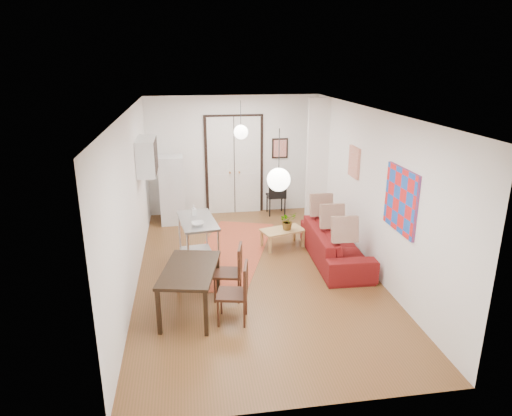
{
  "coord_description": "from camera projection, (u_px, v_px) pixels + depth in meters",
  "views": [
    {
      "loc": [
        -1.14,
        -7.52,
        3.71
      ],
      "look_at": [
        0.0,
        -0.09,
        1.25
      ],
      "focal_mm": 32.0,
      "sensor_mm": 36.0,
      "label": 1
    }
  ],
  "objects": [
    {
      "name": "pendant_front",
      "position": [
        279.0,
        180.0,
        5.8
      ],
      "size": [
        0.3,
        0.3,
        0.8
      ],
      "color": "white",
      "rests_on": "ceiling"
    },
    {
      "name": "pendant_back",
      "position": [
        241.0,
        132.0,
        9.56
      ],
      "size": [
        0.3,
        0.3,
        0.8
      ],
      "color": "white",
      "rests_on": "ceiling"
    },
    {
      "name": "kitchen_counter",
      "position": [
        198.0,
        236.0,
        8.38
      ],
      "size": [
        0.77,
        1.29,
        0.94
      ],
      "rotation": [
        0.0,
        0.0,
        0.13
      ],
      "color": "#ADAFB2",
      "rests_on": "floor"
    },
    {
      "name": "wall_front",
      "position": [
        307.0,
        292.0,
        4.64
      ],
      "size": [
        4.2,
        0.02,
        2.9
      ],
      "primitive_type": "cube",
      "color": "white",
      "rests_on": "floor"
    },
    {
      "name": "wall_left",
      "position": [
        131.0,
        201.0,
        7.63
      ],
      "size": [
        0.02,
        7.0,
        2.9
      ],
      "primitive_type": "cube",
      "color": "white",
      "rests_on": "floor"
    },
    {
      "name": "stub_partition",
      "position": [
        317.0,
        161.0,
        10.59
      ],
      "size": [
        0.5,
        0.1,
        2.9
      ],
      "primitive_type": "cube",
      "color": "white",
      "rests_on": "floor"
    },
    {
      "name": "dining_table",
      "position": [
        190.0,
        273.0,
        6.84
      ],
      "size": [
        1.02,
        1.46,
        0.74
      ],
      "rotation": [
        0.0,
        0.0,
        -0.21
      ],
      "color": "black",
      "rests_on": "floor"
    },
    {
      "name": "ceiling",
      "position": [
        255.0,
        111.0,
        7.48
      ],
      "size": [
        4.2,
        7.0,
        0.02
      ],
      "primitive_type": "cube",
      "color": "white",
      "rests_on": "wall_back"
    },
    {
      "name": "floor",
      "position": [
        255.0,
        271.0,
        8.38
      ],
      "size": [
        7.0,
        7.0,
        0.0
      ],
      "primitive_type": "plane",
      "color": "brown",
      "rests_on": "ground"
    },
    {
      "name": "painting_popart",
      "position": [
        401.0,
        200.0,
        6.99
      ],
      "size": [
        0.05,
        1.0,
        1.0
      ],
      "primitive_type": "cube",
      "color": "red",
      "rests_on": "wall_right"
    },
    {
      "name": "fridge",
      "position": [
        172.0,
        190.0,
        10.64
      ],
      "size": [
        0.58,
        0.58,
        1.6
      ],
      "primitive_type": "cube",
      "rotation": [
        0.0,
        0.0,
        0.03
      ],
      "color": "silver",
      "rests_on": "floor"
    },
    {
      "name": "potted_plant",
      "position": [
        288.0,
        221.0,
        9.3
      ],
      "size": [
        0.37,
        0.4,
        0.37
      ],
      "primitive_type": "imported",
      "rotation": [
        0.0,
        0.0,
        0.28
      ],
      "color": "#336B30",
      "rests_on": "coffee_table"
    },
    {
      "name": "poster_back",
      "position": [
        280.0,
        148.0,
        11.31
      ],
      "size": [
        0.4,
        0.03,
        0.5
      ],
      "primitive_type": "cube",
      "color": "red",
      "rests_on": "wall_back"
    },
    {
      "name": "soap_bottle",
      "position": [
        194.0,
        210.0,
        8.47
      ],
      "size": [
        0.1,
        0.1,
        0.19
      ],
      "primitive_type": "imported",
      "rotation": [
        0.0,
        0.0,
        0.13
      ],
      "color": "teal",
      "rests_on": "kitchen_counter"
    },
    {
      "name": "painting_abstract",
      "position": [
        354.0,
        162.0,
        8.87
      ],
      "size": [
        0.05,
        0.5,
        0.6
      ],
      "primitive_type": "cube",
      "color": "beige",
      "rests_on": "wall_right"
    },
    {
      "name": "dining_chair_near",
      "position": [
        227.0,
        266.0,
        7.38
      ],
      "size": [
        0.52,
        0.66,
        0.92
      ],
      "rotation": [
        0.0,
        0.0,
        -1.78
      ],
      "color": "#3B1C12",
      "rests_on": "floor"
    },
    {
      "name": "print_left",
      "position": [
        141.0,
        149.0,
        9.36
      ],
      "size": [
        0.03,
        0.44,
        0.54
      ],
      "primitive_type": "cube",
      "color": "#9D5E41",
      "rests_on": "wall_left"
    },
    {
      "name": "double_doors",
      "position": [
        234.0,
        166.0,
        11.25
      ],
      "size": [
        1.44,
        0.06,
        2.5
      ],
      "primitive_type": "cube",
      "color": "silver",
      "rests_on": "wall_back"
    },
    {
      "name": "wall_back",
      "position": [
        234.0,
        155.0,
        11.22
      ],
      "size": [
        4.2,
        0.02,
        2.9
      ],
      "primitive_type": "cube",
      "color": "white",
      "rests_on": "floor"
    },
    {
      "name": "coffee_table",
      "position": [
        283.0,
        232.0,
        9.36
      ],
      "size": [
        0.96,
        0.7,
        0.38
      ],
      "rotation": [
        0.0,
        0.0,
        0.28
      ],
      "color": "tan",
      "rests_on": "floor"
    },
    {
      "name": "bowl",
      "position": [
        198.0,
        224.0,
        7.99
      ],
      "size": [
        0.25,
        0.25,
        0.05
      ],
      "primitive_type": "imported",
      "rotation": [
        0.0,
        0.0,
        0.13
      ],
      "color": "beige",
      "rests_on": "kitchen_counter"
    },
    {
      "name": "wall_cabinet",
      "position": [
        147.0,
        156.0,
        8.92
      ],
      "size": [
        0.35,
        1.0,
        0.7
      ],
      "primitive_type": "cube",
      "color": "white",
      "rests_on": "wall_left"
    },
    {
      "name": "sofa",
      "position": [
        336.0,
        245.0,
        8.72
      ],
      "size": [
        2.28,
        0.95,
        0.66
      ],
      "primitive_type": "imported",
      "rotation": [
        0.0,
        0.0,
        1.54
      ],
      "color": "maroon",
      "rests_on": "floor"
    },
    {
      "name": "wall_right",
      "position": [
        370.0,
        190.0,
        8.23
      ],
      "size": [
        0.02,
        7.0,
        2.9
      ],
      "primitive_type": "cube",
      "color": "white",
      "rests_on": "floor"
    },
    {
      "name": "black_side_chair",
      "position": [
        275.0,
        191.0,
        11.4
      ],
      "size": [
        0.44,
        0.44,
        0.96
      ],
      "rotation": [
        0.0,
        0.0,
        3.15
      ],
      "color": "black",
      "rests_on": "floor"
    },
    {
      "name": "kilim_rug",
      "position": [
        231.0,
        251.0,
        9.23
      ],
      "size": [
        2.32,
        3.67,
        0.01
      ],
      "primitive_type": "cube",
      "rotation": [
        0.0,
        0.0,
        -0.33
      ],
      "color": "#BF4D2F",
      "rests_on": "floor"
    },
    {
      "name": "dining_chair_far",
      "position": [
        232.0,
        286.0,
        6.72
      ],
      "size": [
        0.52,
        0.66,
        0.92
      ],
      "rotation": [
        0.0,
        0.0,
        -1.78
      ],
      "color": "#3B1C12",
      "rests_on": "floor"
    }
  ]
}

